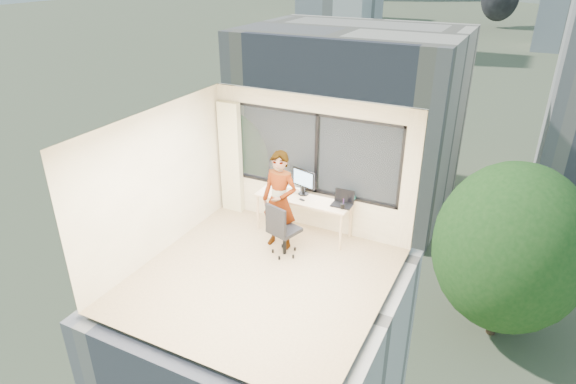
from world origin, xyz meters
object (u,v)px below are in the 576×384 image
Objects in this scene: game_console at (293,187)px; handbag at (349,196)px; desk at (304,215)px; chair at (284,228)px; monitor at (304,182)px; person at (280,201)px; laptop at (342,200)px.

handbag reaches higher than game_console.
handbag is at bearing 15.66° from desk.
game_console is at bearing 125.01° from chair.
monitor is at bearing 111.78° from chair.
desk is 0.83m from person.
laptop is at bearing 65.64° from chair.
chair is 3.03× the size of game_console.
laptop reaches higher than game_console.
person is at bearing -84.52° from monitor.
chair reaches higher than desk.
monitor reaches higher than game_console.
person is 1.29m from handbag.
chair reaches higher than laptop.
desk is 0.99× the size of person.
handbag is (0.05, 0.21, -0.02)m from laptop.
desk is at bearing -41.41° from game_console.
desk is 0.90m from laptop.
person is 1.13m from laptop.
person reaches higher than chair.
desk is 0.96m from handbag.
person is 7.07× the size of handbag.
game_console is (-0.34, 0.24, 0.42)m from desk.
handbag is (1.00, 0.82, -0.06)m from person.
desk is at bearing 107.74° from chair.
laptop is (0.82, -0.12, -0.13)m from monitor.
monitor is at bearing 167.54° from handbag.
person is 3.61× the size of monitor.
person is (-0.21, 0.23, 0.39)m from chair.
laptop is at bearing 1.07° from desk.
laptop is 0.22m from handbag.
chair is 2.65× the size of laptop.
laptop is (0.74, 0.84, 0.35)m from chair.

